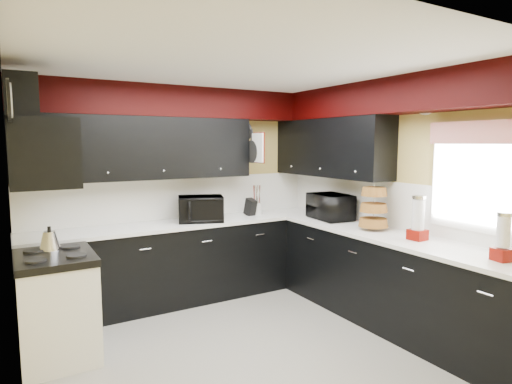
% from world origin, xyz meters
% --- Properties ---
extents(ground, '(3.60, 3.60, 0.00)m').
position_xyz_m(ground, '(0.00, 0.00, 0.00)').
color(ground, gray).
rests_on(ground, ground).
extents(wall_back, '(3.60, 0.06, 2.50)m').
position_xyz_m(wall_back, '(0.00, 1.80, 1.25)').
color(wall_back, '#E0C666').
rests_on(wall_back, ground).
extents(wall_right, '(0.06, 3.60, 2.50)m').
position_xyz_m(wall_right, '(1.80, 0.00, 1.25)').
color(wall_right, '#E0C666').
rests_on(wall_right, ground).
extents(wall_left, '(0.06, 3.60, 2.50)m').
position_xyz_m(wall_left, '(-1.80, 0.00, 1.25)').
color(wall_left, '#E0C666').
rests_on(wall_left, ground).
extents(ceiling, '(3.60, 3.60, 0.06)m').
position_xyz_m(ceiling, '(0.00, 0.00, 2.50)').
color(ceiling, white).
rests_on(ceiling, wall_back).
extents(cab_back, '(3.60, 0.60, 0.90)m').
position_xyz_m(cab_back, '(0.00, 1.50, 0.45)').
color(cab_back, black).
rests_on(cab_back, ground).
extents(cab_right, '(0.60, 3.00, 0.90)m').
position_xyz_m(cab_right, '(1.50, -0.30, 0.45)').
color(cab_right, black).
rests_on(cab_right, ground).
extents(counter_back, '(3.62, 0.64, 0.04)m').
position_xyz_m(counter_back, '(0.00, 1.50, 0.92)').
color(counter_back, white).
rests_on(counter_back, cab_back).
extents(counter_right, '(0.64, 3.02, 0.04)m').
position_xyz_m(counter_right, '(1.50, -0.30, 0.92)').
color(counter_right, white).
rests_on(counter_right, cab_right).
extents(splash_back, '(3.60, 0.02, 0.50)m').
position_xyz_m(splash_back, '(0.00, 1.79, 1.19)').
color(splash_back, white).
rests_on(splash_back, counter_back).
extents(splash_right, '(0.02, 3.60, 0.50)m').
position_xyz_m(splash_right, '(1.79, 0.00, 1.19)').
color(splash_right, white).
rests_on(splash_right, counter_right).
extents(upper_back, '(2.60, 0.35, 0.70)m').
position_xyz_m(upper_back, '(-0.50, 1.62, 1.80)').
color(upper_back, black).
rests_on(upper_back, wall_back).
extents(upper_right, '(0.35, 1.80, 0.70)m').
position_xyz_m(upper_right, '(1.62, 0.90, 1.80)').
color(upper_right, black).
rests_on(upper_right, wall_right).
extents(soffit_back, '(3.60, 0.36, 0.35)m').
position_xyz_m(soffit_back, '(0.00, 1.62, 2.33)').
color(soffit_back, black).
rests_on(soffit_back, wall_back).
extents(soffit_right, '(0.36, 3.24, 0.35)m').
position_xyz_m(soffit_right, '(1.62, -0.18, 2.33)').
color(soffit_right, black).
rests_on(soffit_right, wall_right).
extents(stove, '(0.60, 0.75, 0.86)m').
position_xyz_m(stove, '(-1.50, 0.75, 0.43)').
color(stove, white).
rests_on(stove, ground).
extents(cooktop, '(0.62, 0.77, 0.06)m').
position_xyz_m(cooktop, '(-1.50, 0.75, 0.89)').
color(cooktop, black).
rests_on(cooktop, stove).
extents(hood, '(0.50, 0.78, 0.55)m').
position_xyz_m(hood, '(-1.55, 0.75, 1.78)').
color(hood, black).
rests_on(hood, wall_left).
extents(hood_duct, '(0.24, 0.40, 0.40)m').
position_xyz_m(hood_duct, '(-1.68, 0.75, 2.20)').
color(hood_duct, black).
rests_on(hood_duct, wall_left).
extents(window, '(0.03, 0.86, 0.96)m').
position_xyz_m(window, '(1.79, -0.90, 1.55)').
color(window, white).
rests_on(window, wall_right).
extents(valance, '(0.04, 0.88, 0.20)m').
position_xyz_m(valance, '(1.73, -0.90, 1.95)').
color(valance, red).
rests_on(valance, wall_right).
extents(pan_top, '(0.03, 0.22, 0.40)m').
position_xyz_m(pan_top, '(0.82, 1.55, 2.00)').
color(pan_top, black).
rests_on(pan_top, upper_back).
extents(pan_mid, '(0.03, 0.28, 0.46)m').
position_xyz_m(pan_mid, '(0.82, 1.42, 1.75)').
color(pan_mid, black).
rests_on(pan_mid, upper_back).
extents(pan_low, '(0.03, 0.24, 0.42)m').
position_xyz_m(pan_low, '(0.82, 1.68, 1.72)').
color(pan_low, black).
rests_on(pan_low, upper_back).
extents(cut_board, '(0.03, 0.26, 0.35)m').
position_xyz_m(cut_board, '(0.83, 1.30, 1.80)').
color(cut_board, white).
rests_on(cut_board, upper_back).
extents(baskets, '(0.27, 0.27, 0.50)m').
position_xyz_m(baskets, '(1.52, 0.05, 1.18)').
color(baskets, brown).
rests_on(baskets, upper_right).
extents(clock, '(0.03, 0.30, 0.30)m').
position_xyz_m(clock, '(-1.77, 0.25, 2.15)').
color(clock, black).
rests_on(clock, wall_left).
extents(deco_plate, '(0.03, 0.24, 0.24)m').
position_xyz_m(deco_plate, '(1.77, -0.35, 2.25)').
color(deco_plate, white).
rests_on(deco_plate, wall_right).
extents(toaster_oven, '(0.63, 0.58, 0.30)m').
position_xyz_m(toaster_oven, '(0.14, 1.43, 1.09)').
color(toaster_oven, black).
rests_on(toaster_oven, counter_back).
extents(microwave, '(0.43, 0.59, 0.30)m').
position_xyz_m(microwave, '(1.55, 0.77, 1.09)').
color(microwave, black).
rests_on(microwave, counter_right).
extents(utensil_crock, '(0.18, 0.18, 0.15)m').
position_xyz_m(utensil_crock, '(0.95, 1.52, 1.01)').
color(utensil_crock, silver).
rests_on(utensil_crock, counter_back).
extents(knife_block, '(0.11, 0.14, 0.21)m').
position_xyz_m(knife_block, '(0.84, 1.49, 1.05)').
color(knife_block, black).
rests_on(knife_block, counter_back).
extents(kettle, '(0.20, 0.20, 0.16)m').
position_xyz_m(kettle, '(-1.52, 0.94, 1.00)').
color(kettle, '#B9B8BD').
rests_on(kettle, cooktop).
extents(dispenser_a, '(0.15, 0.15, 0.40)m').
position_xyz_m(dispenser_a, '(1.53, -0.51, 1.14)').
color(dispenser_a, '#5D0B00').
rests_on(dispenser_a, counter_right).
extents(dispenser_b, '(0.15, 0.15, 0.35)m').
position_xyz_m(dispenser_b, '(1.50, -1.33, 1.11)').
color(dispenser_b, '#600F00').
rests_on(dispenser_b, counter_right).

